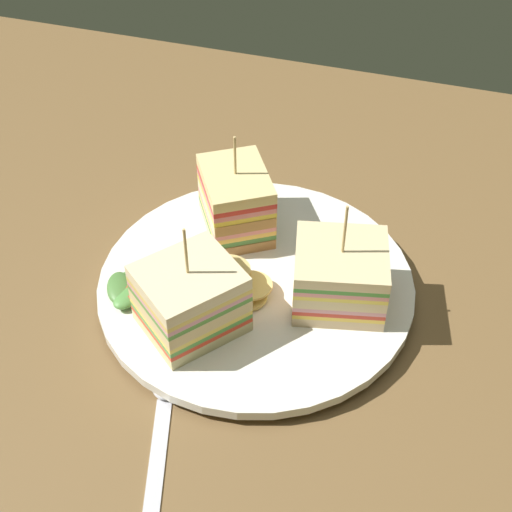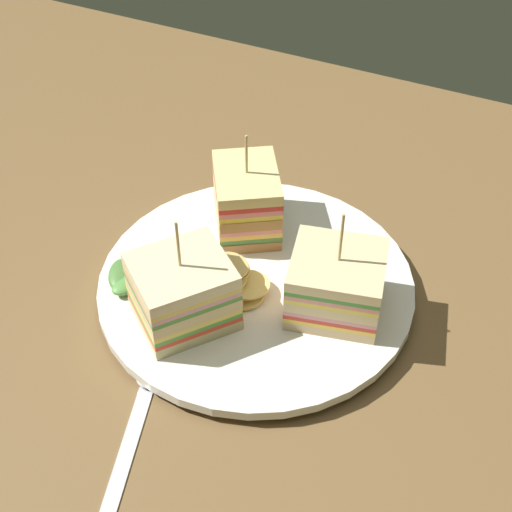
{
  "view_description": "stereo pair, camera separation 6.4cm",
  "coord_description": "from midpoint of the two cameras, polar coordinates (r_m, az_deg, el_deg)",
  "views": [
    {
      "loc": [
        13.58,
        -44.08,
        48.9
      ],
      "look_at": [
        0.0,
        0.0,
        4.72
      ],
      "focal_mm": 52.01,
      "sensor_mm": 36.0,
      "label": 1
    },
    {
      "loc": [
        19.53,
        -41.78,
        48.9
      ],
      "look_at": [
        0.0,
        0.0,
        4.72
      ],
      "focal_mm": 52.01,
      "sensor_mm": 36.0,
      "label": 2
    }
  ],
  "objects": [
    {
      "name": "plate",
      "position": [
        0.66,
        -2.75,
        -2.43
      ],
      "size": [
        28.14,
        28.14,
        1.72
      ],
      "color": "white",
      "rests_on": "ground_plane"
    },
    {
      "name": "chip_pile",
      "position": [
        0.64,
        -4.19,
        -2.17
      ],
      "size": [
        7.39,
        5.63,
        3.14
      ],
      "color": "#DFCB71",
      "rests_on": "plate"
    },
    {
      "name": "ground_plane",
      "position": [
        0.68,
        -2.69,
        -3.56
      ],
      "size": [
        123.49,
        83.32,
        1.8
      ],
      "primitive_type": "cube",
      "color": "brown"
    },
    {
      "name": "salad_garnish",
      "position": [
        0.66,
        -11.84,
        -2.67
      ],
      "size": [
        7.04,
        5.82,
        1.3
      ],
      "color": "#54903E",
      "rests_on": "plate"
    },
    {
      "name": "sandwich_wedge_1",
      "position": [
        0.61,
        -8.06,
        -3.43
      ],
      "size": [
        10.13,
        10.27,
        10.64
      ],
      "rotation": [
        0.0,
        0.0,
        7.17
      ],
      "color": "#D1C085",
      "rests_on": "plate"
    },
    {
      "name": "sandwich_wedge_0",
      "position": [
        0.69,
        -4.18,
        4.08
      ],
      "size": [
        8.9,
        9.56,
        10.38
      ],
      "rotation": [
        0.0,
        0.0,
        5.26
      ],
      "color": "beige",
      "rests_on": "plate"
    },
    {
      "name": "spoon",
      "position": [
        0.6,
        -10.31,
        -11.85
      ],
      "size": [
        6.07,
        15.39,
        1.0
      ],
      "rotation": [
        0.0,
        0.0,
        1.86
      ],
      "color": "silver",
      "rests_on": "ground_plane"
    },
    {
      "name": "sandwich_wedge_2",
      "position": [
        0.63,
        3.59,
        -1.5
      ],
      "size": [
        9.07,
        8.63,
        10.39
      ],
      "rotation": [
        0.0,
        0.0,
        9.64
      ],
      "color": "#DBB888",
      "rests_on": "plate"
    }
  ]
}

